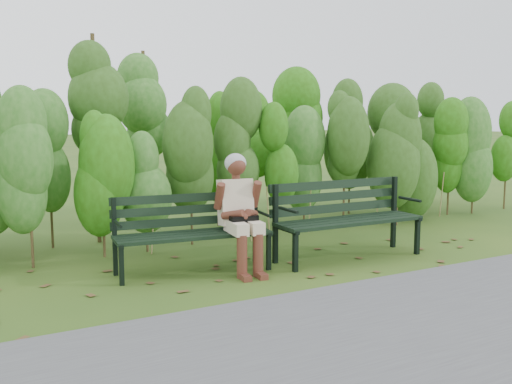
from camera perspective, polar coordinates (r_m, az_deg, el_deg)
ground at (r=6.40m, az=1.55°, el=-7.04°), size 80.00×80.00×0.00m
footpath at (r=4.73m, az=15.70°, el=-12.60°), size 60.00×2.50×0.01m
hedge_band at (r=7.85m, az=-5.43°, el=4.95°), size 11.04×1.67×2.42m
leaf_litter at (r=6.07m, az=1.97°, el=-7.83°), size 5.18×2.22×0.01m
bench_left at (r=6.14m, az=-6.24°, el=-3.28°), size 1.62×0.71×0.79m
bench_right at (r=6.76m, az=8.39°, el=-1.95°), size 1.73×0.60×0.86m
seated_woman at (r=6.10m, az=-1.57°, el=-1.34°), size 0.50×0.74×1.20m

